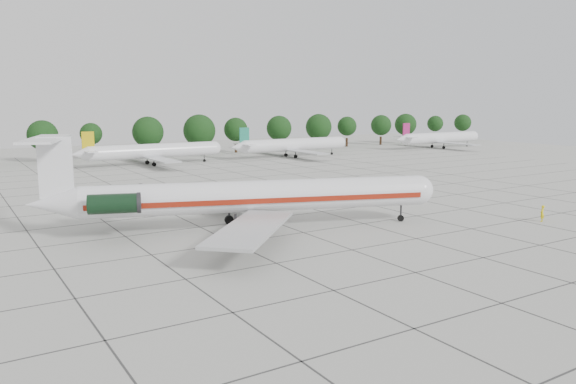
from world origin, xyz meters
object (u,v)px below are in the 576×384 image
Objects in this scene: bg_airliner_c at (154,151)px; main_airliner at (238,197)px; ground_crew at (542,213)px; bg_airliner_d at (294,145)px; bg_airliner_e at (440,138)px.

main_airliner is at bearing -101.02° from bg_airliner_c.
ground_crew is 0.07× the size of bg_airliner_d.
bg_airliner_d is at bearing 72.20° from main_airliner.
main_airliner is 64.38m from bg_airliner_c.
bg_airliner_d is at bearing -128.85° from ground_crew.
bg_airliner_e is (49.39, -0.40, 0.00)m from bg_airliner_d.
bg_airliner_e is (95.70, 61.50, -0.61)m from main_airliner.
main_airliner is 1.47× the size of bg_airliner_e.
bg_airliner_c and bg_airliner_e have the same top height.
bg_airliner_c is 1.00× the size of bg_airliner_e.
main_airliner is 22.46× the size of ground_crew.
bg_airliner_c is at bearing 177.82° from bg_airliner_d.
bg_airliner_d is 1.00× the size of bg_airliner_e.
bg_airliner_d reaches higher than ground_crew.
bg_airliner_d is 49.39m from bg_airliner_e.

